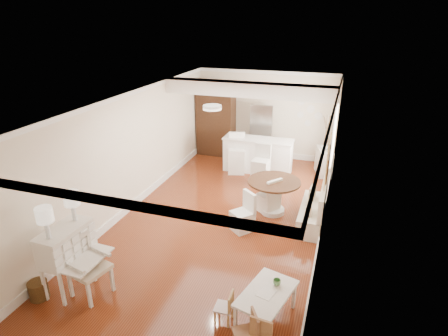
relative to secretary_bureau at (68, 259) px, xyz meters
The scene contains 19 objects.
room 4.00m from the secretary_bureau, 62.39° to the left, with size 9.00×9.04×2.82m.
secretary_bureau is the anchor object (origin of this frame).
gustavian_armchair 0.44m from the secretary_bureau, ahead, with size 0.61×0.61×1.06m, color silver.
wicker_basket 0.69m from the secretary_bureau, 130.85° to the right, with size 0.32×0.32×0.32m, color #4B3217.
kids_table 3.38m from the secretary_bureau, ahead, with size 0.63×1.04×0.52m, color white.
kids_chair_a 3.23m from the secretary_bureau, ahead, with size 0.32×0.32×0.65m, color #946443.
kids_chair_b 2.76m from the secretary_bureau, ahead, with size 0.27×0.27×0.56m, color tan.
banquette 5.09m from the secretary_bureau, 43.49° to the left, with size 0.52×1.60×0.98m, color silver.
dining_table 4.63m from the secretary_bureau, 53.28° to the left, with size 1.23×1.23×0.84m, color #432615.
slip_chair_near 3.56m from the secretary_bureau, 50.15° to the left, with size 0.42×0.43×0.88m, color white.
slip_chair_far 4.59m from the secretary_bureau, 54.78° to the left, with size 0.42×0.44×0.89m, color white.
breakfast_counter 6.36m from the secretary_bureau, 73.56° to the left, with size 2.05×0.65×1.03m, color white.
bar_stool_left 5.94m from the secretary_bureau, 78.08° to the left, with size 0.48×0.48×1.20m, color white.
bar_stool_right 5.69m from the secretary_bureau, 68.59° to the left, with size 0.44×0.44×1.10m, color silver.
pantry_cabinet 7.20m from the secretary_bureau, 89.20° to the left, with size 1.20×0.60×2.30m, color #381E11.
fridge 7.43m from the secretary_bureau, 74.37° to the left, with size 0.75×0.65×1.80m, color silver.
sideboard 7.51m from the secretary_bureau, 60.46° to the left, with size 0.36×0.82×0.78m, color beige.
pencil_cup 3.50m from the secretary_bureau, ahead, with size 0.12×0.12×0.09m, color #62A15E.
branch_vase 7.47m from the secretary_bureau, 60.40° to the left, with size 0.19×0.19×0.20m, color white.
Camera 1 is at (2.46, -7.15, 4.40)m, focal length 30.00 mm.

